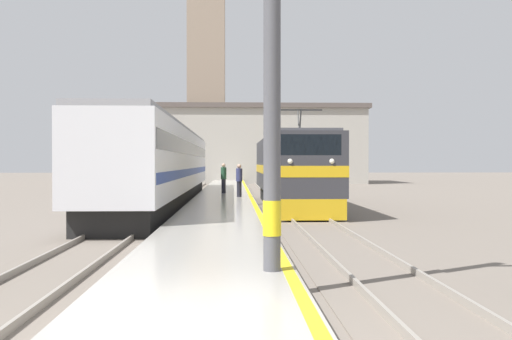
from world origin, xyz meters
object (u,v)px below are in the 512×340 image
passenger_train (165,164)px  catenary_mast (276,48)px  locomotive_train (291,170)px  person_on_platform (224,177)px  second_waiting_passenger (239,180)px  clock_tower (206,48)px

passenger_train → catenary_mast: size_ratio=4.00×
passenger_train → locomotive_train: bearing=-17.4°
person_on_platform → locomotive_train: bearing=-57.3°
catenary_mast → second_waiting_passenger: catenary_mast is taller
locomotive_train → second_waiting_passenger: locomotive_train is taller
passenger_train → catenary_mast: 22.98m
locomotive_train → passenger_train: (-6.65, 2.09, 0.32)m
catenary_mast → person_on_platform: catenary_mast is taller
second_waiting_passenger → catenary_mast: bearing=-88.9°
locomotive_train → catenary_mast: catenary_mast is taller
locomotive_train → second_waiting_passenger: size_ratio=9.10×
second_waiting_passenger → passenger_train: bearing=173.1°
catenary_mast → clock_tower: clock_tower is taller
passenger_train → clock_tower: bearing=89.7°
person_on_platform → clock_tower: 43.97m
locomotive_train → passenger_train: 6.97m
clock_tower → person_on_platform: bearing=-86.0°
catenary_mast → person_on_platform: 26.06m
passenger_train → second_waiting_passenger: (4.01, -0.48, -0.83)m
locomotive_train → second_waiting_passenger: (-2.63, 1.60, -0.52)m
person_on_platform → second_waiting_passenger: bearing=-77.0°
locomotive_train → second_waiting_passenger: 3.13m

